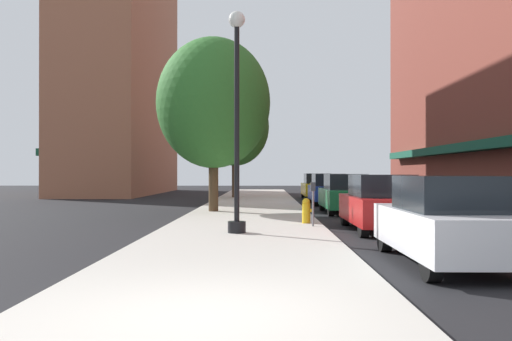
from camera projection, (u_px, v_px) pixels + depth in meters
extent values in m
plane|color=black|center=(340.00, 211.00, 23.87)|extent=(90.00, 90.00, 0.00)
cube|color=#B7B2A8|center=(252.00, 208.00, 24.94)|extent=(4.80, 50.00, 0.12)
cube|color=#144C38|center=(475.00, 146.00, 27.76)|extent=(0.90, 34.00, 0.50)
cube|color=#9E6047|center=(123.00, 65.00, 43.15)|extent=(6.00, 18.00, 20.94)
cube|color=#144C38|center=(82.00, 156.00, 43.18)|extent=(0.90, 15.30, 0.50)
cylinder|color=black|center=(237.00, 227.00, 14.05)|extent=(0.48, 0.48, 0.30)
cylinder|color=black|center=(237.00, 124.00, 14.06)|extent=(0.14, 0.14, 5.20)
sphere|color=silver|center=(237.00, 19.00, 14.07)|extent=(0.44, 0.44, 0.44)
cylinder|color=gold|center=(306.00, 213.00, 16.71)|extent=(0.26, 0.26, 0.62)
sphere|color=gold|center=(306.00, 202.00, 16.71)|extent=(0.24, 0.24, 0.24)
cylinder|color=gold|center=(311.00, 210.00, 16.70)|extent=(0.12, 0.10, 0.10)
cylinder|color=slate|center=(313.00, 209.00, 15.75)|extent=(0.06, 0.06, 1.05)
cube|color=#33383D|center=(313.00, 187.00, 15.75)|extent=(0.14, 0.09, 0.26)
cylinder|color=#4C3823|center=(213.00, 178.00, 21.91)|extent=(0.40, 0.40, 2.72)
ellipsoid|color=#2D6B28|center=(213.00, 103.00, 21.92)|extent=(4.71, 4.71, 5.42)
cylinder|color=#422D1E|center=(235.00, 175.00, 34.18)|extent=(0.40, 0.40, 2.92)
ellipsoid|color=#2D6B28|center=(235.00, 127.00, 34.19)|extent=(4.41, 4.41, 5.07)
cylinder|color=black|center=(385.00, 237.00, 11.49)|extent=(0.22, 0.64, 0.64)
cylinder|color=black|center=(457.00, 237.00, 11.46)|extent=(0.22, 0.64, 0.64)
cylinder|color=black|center=(431.00, 262.00, 8.29)|extent=(0.22, 0.64, 0.64)
cube|color=silver|center=(446.00, 230.00, 9.88)|extent=(1.80, 4.30, 0.76)
cube|color=black|center=(449.00, 193.00, 9.73)|extent=(1.56, 2.20, 0.64)
cylinder|color=black|center=(345.00, 216.00, 17.15)|extent=(0.22, 0.64, 0.64)
cylinder|color=black|center=(393.00, 216.00, 17.13)|extent=(0.22, 0.64, 0.64)
cylinder|color=black|center=(364.00, 226.00, 13.95)|extent=(0.22, 0.64, 0.64)
cylinder|color=black|center=(423.00, 226.00, 13.93)|extent=(0.22, 0.64, 0.64)
cube|color=red|center=(380.00, 209.00, 15.54)|extent=(1.80, 4.30, 0.76)
cube|color=black|center=(381.00, 186.00, 15.39)|extent=(1.56, 2.20, 0.64)
cylinder|color=black|center=(322.00, 203.00, 23.97)|extent=(0.22, 0.64, 0.64)
cylinder|color=black|center=(357.00, 203.00, 23.95)|extent=(0.22, 0.64, 0.64)
cylinder|color=black|center=(331.00, 208.00, 20.77)|extent=(0.22, 0.64, 0.64)
cylinder|color=black|center=(371.00, 208.00, 20.75)|extent=(0.22, 0.64, 0.64)
cube|color=#196638|center=(345.00, 198.00, 22.36)|extent=(1.80, 4.30, 0.76)
cube|color=black|center=(345.00, 182.00, 22.21)|extent=(1.56, 2.20, 0.64)
cylinder|color=black|center=(311.00, 197.00, 29.94)|extent=(0.22, 0.64, 0.64)
cylinder|color=black|center=(338.00, 197.00, 29.92)|extent=(0.22, 0.64, 0.64)
cylinder|color=black|center=(316.00, 200.00, 26.74)|extent=(0.22, 0.64, 0.64)
cylinder|color=black|center=(347.00, 200.00, 26.72)|extent=(0.22, 0.64, 0.64)
cube|color=#1E389E|center=(328.00, 193.00, 28.33)|extent=(1.80, 4.30, 0.76)
cube|color=black|center=(328.00, 180.00, 28.18)|extent=(1.56, 2.20, 0.64)
cylinder|color=black|center=(303.00, 193.00, 35.83)|extent=(0.22, 0.64, 0.64)
cylinder|color=black|center=(326.00, 193.00, 35.80)|extent=(0.22, 0.64, 0.64)
cylinder|color=black|center=(307.00, 195.00, 32.63)|extent=(0.22, 0.64, 0.64)
cylinder|color=black|center=(332.00, 195.00, 32.60)|extent=(0.22, 0.64, 0.64)
cube|color=gold|center=(317.00, 189.00, 34.22)|extent=(1.80, 4.30, 0.76)
cube|color=black|center=(317.00, 178.00, 34.07)|extent=(1.56, 2.20, 0.64)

